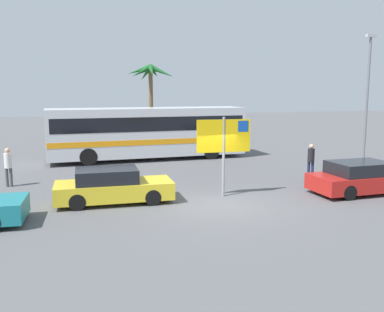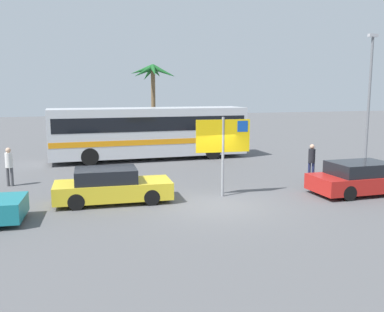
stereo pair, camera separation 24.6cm
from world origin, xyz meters
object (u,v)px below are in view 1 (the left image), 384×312
object	(u,v)px
bus_front_coach	(148,131)
car_red	(363,178)
ferry_sign	(225,139)
pedestrian_near_sign	(311,159)
car_yellow	(112,186)
pedestrian_crossing_lot	(8,164)

from	to	relation	value
bus_front_coach	car_red	size ratio (longest dim) A/B	2.63
ferry_sign	pedestrian_near_sign	size ratio (longest dim) A/B	1.87
pedestrian_near_sign	car_red	bearing A→B (deg)	56.88
ferry_sign	car_red	xyz separation A→B (m)	(5.70, -1.28, -1.69)
car_yellow	pedestrian_near_sign	world-z (taller)	pedestrian_near_sign
pedestrian_crossing_lot	pedestrian_near_sign	xyz separation A→B (m)	(13.61, -2.82, -0.01)
car_yellow	pedestrian_crossing_lot	xyz separation A→B (m)	(-4.00, 4.17, 0.39)
bus_front_coach	ferry_sign	bearing A→B (deg)	-84.73
pedestrian_crossing_lot	pedestrian_near_sign	world-z (taller)	pedestrian_crossing_lot
bus_front_coach	ferry_sign	xyz separation A→B (m)	(0.93, -10.12, 0.54)
car_red	car_yellow	world-z (taller)	same
bus_front_coach	car_yellow	distance (m)	10.41
pedestrian_near_sign	car_yellow	bearing A→B (deg)	-35.02
car_red	pedestrian_crossing_lot	world-z (taller)	pedestrian_crossing_lot
ferry_sign	car_yellow	distance (m)	4.76
ferry_sign	car_red	world-z (taller)	ferry_sign
bus_front_coach	pedestrian_crossing_lot	world-z (taller)	bus_front_coach
pedestrian_crossing_lot	pedestrian_near_sign	size ratio (longest dim) A/B	1.01
bus_front_coach	car_yellow	xyz separation A→B (m)	(-3.50, -9.74, -1.15)
bus_front_coach	car_red	distance (m)	13.24
car_red	pedestrian_near_sign	xyz separation A→B (m)	(-0.52, 3.01, 0.37)
car_yellow	pedestrian_crossing_lot	size ratio (longest dim) A/B	2.58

